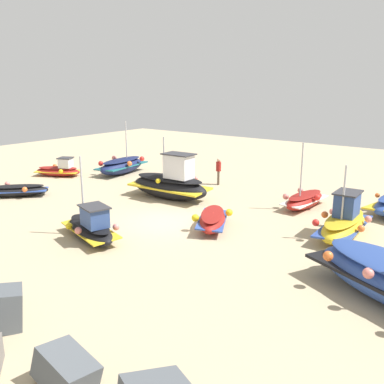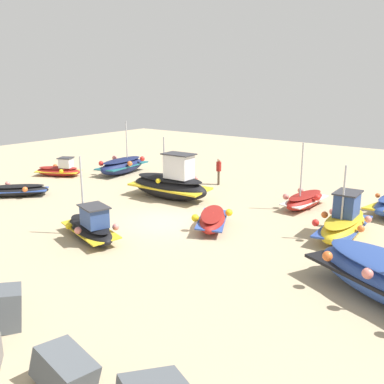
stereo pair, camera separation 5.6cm
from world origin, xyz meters
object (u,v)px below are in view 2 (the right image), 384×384
at_px(fishing_boat_2, 305,200).
at_px(fishing_boat_3, 344,223).
at_px(fishing_boat_0, 171,184).
at_px(person_walking, 219,170).
at_px(fishing_boat_1, 17,190).
at_px(fishing_boat_8, 91,227).
at_px(fishing_boat_4, 122,165).
at_px(fishing_boat_5, 212,219).
at_px(fishing_boat_9, 59,170).

relative_size(fishing_boat_2, fishing_boat_3, 0.84).
height_order(fishing_boat_0, person_walking, fishing_boat_0).
bearing_deg(fishing_boat_0, fishing_boat_2, 20.90).
bearing_deg(fishing_boat_1, fishing_boat_2, -17.50).
xyz_separation_m(fishing_boat_1, fishing_boat_8, (-8.89, 1.98, 0.17)).
relative_size(fishing_boat_3, fishing_boat_4, 0.93).
relative_size(fishing_boat_1, fishing_boat_4, 0.76).
distance_m(fishing_boat_5, person_walking, 8.47).
bearing_deg(fishing_boat_4, fishing_boat_2, 80.57).
distance_m(fishing_boat_2, fishing_boat_5, 5.92).
xyz_separation_m(fishing_boat_0, fishing_boat_2, (-6.74, -2.87, -0.44)).
relative_size(fishing_boat_3, fishing_boat_9, 1.24).
bearing_deg(fishing_boat_3, fishing_boat_5, 112.40).
height_order(fishing_boat_3, fishing_boat_8, fishing_boat_8).
distance_m(fishing_boat_0, fishing_boat_2, 7.34).
bearing_deg(fishing_boat_9, fishing_boat_3, -27.89).
height_order(fishing_boat_9, person_walking, person_walking).
bearing_deg(fishing_boat_9, fishing_boat_2, -17.17).
distance_m(fishing_boat_0, fishing_boat_4, 7.82).
xyz_separation_m(fishing_boat_2, fishing_boat_9, (16.76, 3.00, 0.02)).
height_order(fishing_boat_2, fishing_boat_9, fishing_boat_2).
xyz_separation_m(fishing_boat_1, fishing_boat_9, (2.66, -4.87, 0.08)).
height_order(fishing_boat_4, fishing_boat_9, fishing_boat_4).
relative_size(fishing_boat_4, person_walking, 2.64).
bearing_deg(person_walking, fishing_boat_0, -123.16).
height_order(fishing_boat_8, person_walking, fishing_boat_8).
height_order(fishing_boat_1, fishing_boat_3, fishing_boat_3).
bearing_deg(fishing_boat_0, fishing_boat_8, -79.80).
bearing_deg(fishing_boat_3, person_walking, 60.84).
xyz_separation_m(fishing_boat_0, fishing_boat_8, (-1.53, 6.98, -0.33)).
bearing_deg(fishing_boat_3, fishing_boat_0, 85.45).
height_order(fishing_boat_5, fishing_boat_9, fishing_boat_9).
height_order(fishing_boat_4, person_walking, fishing_boat_4).
height_order(fishing_boat_1, fishing_boat_2, fishing_boat_2).
bearing_deg(fishing_boat_9, fishing_boat_5, -37.22).
bearing_deg(person_walking, fishing_boat_5, -87.77).
bearing_deg(fishing_boat_5, fishing_boat_9, -127.97).
relative_size(fishing_boat_0, fishing_boat_5, 1.47).
distance_m(fishing_boat_1, fishing_boat_3, 17.82).
relative_size(fishing_boat_2, fishing_boat_5, 1.02).
distance_m(fishing_boat_4, person_walking, 7.55).
bearing_deg(fishing_boat_1, fishing_boat_5, -35.94).
xyz_separation_m(fishing_boat_5, fishing_boat_8, (3.21, 4.27, 0.14)).
xyz_separation_m(fishing_boat_9, person_walking, (-10.28, -4.58, 0.55)).
distance_m(fishing_boat_2, fishing_boat_9, 17.03).
bearing_deg(fishing_boat_2, fishing_boat_4, 93.00).
xyz_separation_m(fishing_boat_0, fishing_boat_4, (7.16, -3.13, -0.27)).
bearing_deg(fishing_boat_4, fishing_boat_8, 32.33).
relative_size(fishing_boat_1, fishing_boat_9, 1.01).
bearing_deg(fishing_boat_9, person_walking, -3.29).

